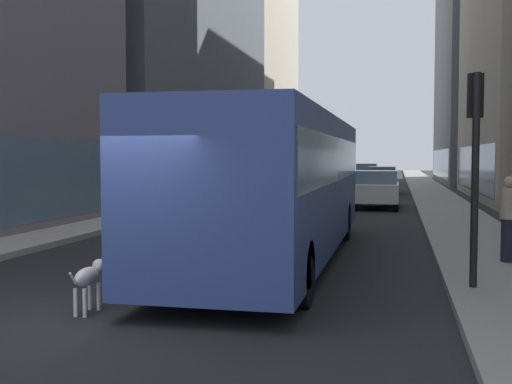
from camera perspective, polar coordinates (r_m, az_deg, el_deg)
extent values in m
plane|color=#232326|center=(43.03, 7.69, 0.24)|extent=(120.00, 120.00, 0.00)
cube|color=#ADA89E|center=(43.89, 0.25, 0.42)|extent=(2.40, 110.00, 0.15)
cube|color=gray|center=(42.91, 15.29, 0.25)|extent=(2.40, 110.00, 0.15)
cube|color=slate|center=(37.48, -3.01, 2.27)|extent=(0.08, 21.26, 2.40)
cube|color=#B2A893|center=(61.88, -2.40, 16.41)|extent=(10.14, 19.11, 32.67)
cube|color=slate|center=(59.15, 2.36, 2.63)|extent=(0.08, 17.19, 2.40)
cube|color=slate|center=(35.91, 19.01, 2.06)|extent=(0.08, 16.14, 2.40)
cube|color=slate|center=(58.19, 21.03, 11.40)|extent=(9.19, 21.55, 21.41)
cube|color=slate|center=(57.10, 16.29, 2.48)|extent=(0.08, 19.39, 2.40)
cube|color=#33478C|center=(13.56, 2.01, 0.88)|extent=(2.55, 11.50, 2.75)
cube|color=slate|center=(13.55, 2.02, 2.97)|extent=(2.57, 11.04, 0.90)
cube|color=black|center=(19.26, 5.14, -1.79)|extent=(2.55, 0.16, 0.44)
cylinder|color=black|center=(17.34, 0.51, -2.49)|extent=(0.30, 1.00, 1.00)
cylinder|color=black|center=(17.01, 7.95, -2.64)|extent=(0.30, 1.00, 1.00)
cylinder|color=black|center=(10.01, -8.85, -6.77)|extent=(0.30, 1.00, 1.00)
cylinder|color=black|center=(9.43, 4.09, -7.36)|extent=(0.30, 1.00, 1.00)
cube|color=silver|center=(18.89, 0.56, 4.05)|extent=(0.08, 0.24, 0.40)
cube|color=yellow|center=(24.77, -2.60, -0.32)|extent=(1.92, 4.38, 0.75)
cube|color=slate|center=(24.53, -2.74, 1.16)|extent=(1.77, 1.97, 0.55)
cylinder|color=black|center=(26.72, -3.36, -0.87)|extent=(0.22, 0.64, 0.64)
cylinder|color=black|center=(26.31, 0.20, -0.93)|extent=(0.22, 0.64, 0.64)
cylinder|color=black|center=(23.35, -5.75, -1.47)|extent=(0.22, 0.64, 0.64)
cylinder|color=black|center=(22.87, -1.71, -1.56)|extent=(0.22, 0.64, 0.64)
cube|color=#B7BABF|center=(47.51, 4.77, 1.38)|extent=(1.72, 4.17, 0.75)
cube|color=slate|center=(47.29, 4.74, 2.16)|extent=(1.58, 1.88, 0.55)
cylinder|color=black|center=(49.28, 4.17, 1.01)|extent=(0.22, 0.64, 0.64)
cylinder|color=black|center=(49.08, 5.90, 0.99)|extent=(0.22, 0.64, 0.64)
cylinder|color=black|center=(45.98, 3.56, 0.85)|extent=(0.22, 0.64, 0.64)
cylinder|color=black|center=(45.77, 5.41, 0.83)|extent=(0.22, 0.64, 0.64)
cube|color=#4C6BB7|center=(54.03, 9.98, 1.56)|extent=(1.82, 4.20, 0.75)
cube|color=slate|center=(53.80, 9.98, 2.25)|extent=(1.68, 1.89, 0.55)
cylinder|color=black|center=(55.76, 9.24, 1.23)|extent=(0.22, 0.64, 0.64)
cylinder|color=black|center=(55.69, 10.88, 1.22)|extent=(0.22, 0.64, 0.64)
cylinder|color=black|center=(52.40, 9.02, 1.11)|extent=(0.22, 0.64, 0.64)
cylinder|color=black|center=(52.33, 10.77, 1.09)|extent=(0.22, 0.64, 0.64)
cube|color=silver|center=(27.78, 10.76, 0.01)|extent=(1.93, 4.21, 0.75)
cube|color=slate|center=(27.54, 10.76, 1.34)|extent=(1.77, 1.89, 0.55)
cylinder|color=black|center=(29.52, 9.21, -0.51)|extent=(0.22, 0.64, 0.64)
cylinder|color=black|center=(29.47, 12.52, -0.56)|extent=(0.22, 0.64, 0.64)
cylinder|color=black|center=(26.16, 8.76, -0.99)|extent=(0.22, 0.64, 0.64)
cylinder|color=black|center=(26.10, 12.51, -1.04)|extent=(0.22, 0.64, 0.64)
cube|color=slate|center=(54.19, 5.74, 1.60)|extent=(1.92, 4.68, 0.75)
cube|color=slate|center=(53.95, 5.72, 2.28)|extent=(1.76, 2.10, 0.55)
cylinder|color=black|center=(56.22, 5.12, 1.28)|extent=(0.22, 0.64, 0.64)
cylinder|color=black|center=(56.02, 6.84, 1.26)|extent=(0.22, 0.64, 0.64)
cylinder|color=black|center=(52.41, 4.57, 1.14)|extent=(0.22, 0.64, 0.64)
cylinder|color=black|center=(52.20, 6.41, 1.12)|extent=(0.22, 0.64, 0.64)
cube|color=black|center=(38.64, 11.29, 0.90)|extent=(1.74, 4.16, 0.75)
cube|color=slate|center=(38.41, 11.30, 1.86)|extent=(1.60, 1.87, 0.55)
cylinder|color=black|center=(40.35, 10.27, 0.47)|extent=(0.22, 0.64, 0.64)
cylinder|color=black|center=(40.31, 12.42, 0.45)|extent=(0.22, 0.64, 0.64)
cylinder|color=black|center=(37.02, 10.05, 0.23)|extent=(0.22, 0.64, 0.64)
cylinder|color=black|center=(36.99, 12.40, 0.20)|extent=(0.22, 0.64, 0.64)
ellipsoid|color=white|center=(9.34, -15.03, -7.38)|extent=(0.22, 0.60, 0.26)
sphere|color=white|center=(9.66, -13.99, -6.47)|extent=(0.20, 0.20, 0.20)
sphere|color=black|center=(9.70, -14.25, -6.32)|extent=(0.07, 0.07, 0.07)
sphere|color=black|center=(9.64, -13.61, -6.36)|extent=(0.07, 0.07, 0.07)
cylinder|color=white|center=(8.98, -16.23, -7.49)|extent=(0.03, 0.16, 0.19)
cylinder|color=white|center=(9.62, -14.79, -9.07)|extent=(0.06, 0.06, 0.40)
cylinder|color=white|center=(9.56, -14.03, -9.14)|extent=(0.06, 0.06, 0.40)
cylinder|color=white|center=(9.26, -16.00, -9.57)|extent=(0.06, 0.06, 0.40)
cylinder|color=white|center=(9.19, -15.22, -9.65)|extent=(0.06, 0.06, 0.40)
sphere|color=black|center=(9.40, -14.48, -7.06)|extent=(0.04, 0.04, 0.04)
sphere|color=black|center=(9.29, -15.59, -7.31)|extent=(0.04, 0.04, 0.04)
sphere|color=black|center=(9.16, -15.45, -7.21)|extent=(0.04, 0.04, 0.04)
cylinder|color=#1E1E2D|center=(13.45, 21.82, -4.08)|extent=(0.28, 0.28, 0.85)
cylinder|color=#B2A58C|center=(13.38, 21.88, -0.95)|extent=(0.34, 0.34, 0.62)
sphere|color=tan|center=(13.35, 21.92, 0.85)|extent=(0.22, 0.22, 0.22)
cylinder|color=black|center=(10.55, 19.17, 0.98)|extent=(0.12, 0.12, 3.40)
cube|color=black|center=(10.77, 19.20, 8.21)|extent=(0.24, 0.20, 0.70)
sphere|color=red|center=(10.90, 19.15, 9.31)|extent=(0.11, 0.11, 0.11)
sphere|color=orange|center=(10.88, 19.13, 8.16)|extent=(0.11, 0.11, 0.11)
sphere|color=green|center=(10.86, 19.11, 7.01)|extent=(0.11, 0.11, 0.11)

